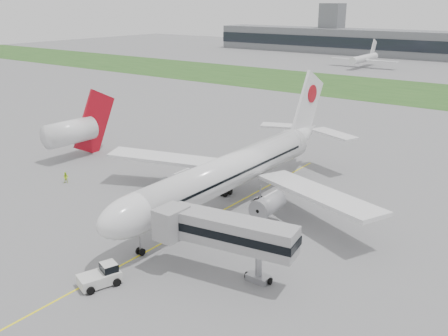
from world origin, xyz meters
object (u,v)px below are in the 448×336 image
Objects in this scene: pushback_tug at (102,275)px; jet_bridge at (222,231)px; airliner at (235,169)px; ground_crew_near at (116,268)px; neighbor_aircraft at (74,131)px.

jet_bridge reaches higher than pushback_tug.
pushback_tug is 0.31× the size of jet_bridge.
airliner is 25.20m from ground_crew_near.
airliner is at bearing -109.73° from ground_crew_near.
airliner reaches higher than jet_bridge.
ground_crew_near is (-0.35, 2.30, -0.27)m from pushback_tug.
airliner is at bearing 112.59° from pushback_tug.
jet_bridge reaches higher than ground_crew_near.
pushback_tug is at bearing 76.60° from ground_crew_near.
jet_bridge is 10.38× the size of ground_crew_near.
airliner is 27.43m from pushback_tug.
jet_bridge is at bearing -19.13° from neighbor_aircraft.
neighbor_aircraft is at bearing 165.00° from pushback_tug.
pushback_tug is 49.20m from neighbor_aircraft.
pushback_tug is at bearing -33.25° from neighbor_aircraft.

